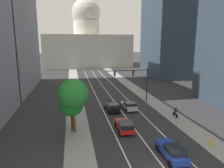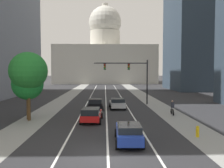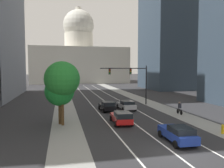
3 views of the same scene
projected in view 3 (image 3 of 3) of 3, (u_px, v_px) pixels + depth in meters
The scene contains 17 objects.
ground_plane at pixel (95, 94), 56.20m from camera, with size 400.00×400.00×0.00m, color #2B2B2D.
sidewalk_left at pixel (64, 97), 49.67m from camera, with size 3.21×130.00×0.01m, color gray.
sidewalk_right at pixel (131, 96), 53.00m from camera, with size 3.21×130.00×0.01m, color gray.
lane_stripe_left at pixel (91, 104), 40.94m from camera, with size 0.16×90.00×0.01m, color white.
lane_stripe_center at pixel (107, 103), 41.60m from camera, with size 0.16×90.00×0.01m, color white.
lane_stripe_right at pixel (123, 103), 42.26m from camera, with size 0.16×90.00×0.01m, color white.
office_tower_far_right at pixel (170, 25), 71.01m from camera, with size 15.19×18.76×39.58m.
capitol_building at pixel (79, 59), 105.36m from camera, with size 40.92×28.12×34.25m.
car_silver at pixel (126, 105), 34.79m from camera, with size 2.25×4.26×1.44m.
car_black at pixel (107, 106), 33.79m from camera, with size 2.20×4.10×1.47m.
car_red at pixel (122, 117), 25.82m from camera, with size 2.23×4.40×1.52m.
car_blue at pixel (178, 133), 19.45m from camera, with size 2.05×4.53×1.47m.
traffic_signal_mast at pixel (132, 77), 39.19m from camera, with size 8.28×0.39×6.83m.
fire_hydrant at pixel (223, 129), 22.03m from camera, with size 0.26×0.35×0.91m.
cyclist at pixel (180, 108), 31.39m from camera, with size 0.37×1.70×1.72m.
street_tree_mid_left at pixel (62, 79), 25.01m from camera, with size 3.92×3.92×7.12m.
street_tree_near_left at pixel (60, 91), 25.64m from camera, with size 3.30×3.30×5.42m.
Camera 3 is at (-8.15, -15.46, 6.31)m, focal length 36.56 mm.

